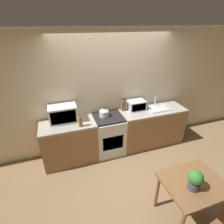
{
  "coord_description": "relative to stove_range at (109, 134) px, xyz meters",
  "views": [
    {
      "loc": [
        -1.18,
        -2.23,
        2.68
      ],
      "look_at": [
        -0.17,
        0.74,
        1.05
      ],
      "focal_mm": 28.0,
      "sensor_mm": 36.0,
      "label": 1
    }
  ],
  "objects": [
    {
      "name": "sink_basin",
      "position": [
        1.19,
        0.01,
        0.47
      ],
      "size": [
        0.48,
        0.37,
        0.24
      ],
      "color": "silver",
      "rests_on": "counter_right_run"
    },
    {
      "name": "toaster_oven",
      "position": [
        0.7,
        0.14,
        0.56
      ],
      "size": [
        0.38,
        0.3,
        0.21
      ],
      "color": "silver",
      "rests_on": "counter_right_run"
    },
    {
      "name": "knife_block",
      "position": [
        0.41,
        0.18,
        0.57
      ],
      "size": [
        0.1,
        0.09,
        0.3
      ],
      "color": "brown",
      "rests_on": "counter_right_run"
    },
    {
      "name": "counter_left_run",
      "position": [
        -0.85,
        0.0,
        0.0
      ],
      "size": [
        1.09,
        0.62,
        0.9
      ],
      "color": "olive",
      "rests_on": "ground_plane"
    },
    {
      "name": "kettle",
      "position": [
        -0.08,
        0.05,
        0.54
      ],
      "size": [
        0.19,
        0.19,
        0.21
      ],
      "color": "beige",
      "rests_on": "stove_range"
    },
    {
      "name": "counter_right_run",
      "position": [
        1.06,
        0.0,
        0.0
      ],
      "size": [
        1.51,
        0.62,
        0.9
      ],
      "color": "olive",
      "rests_on": "ground_plane"
    },
    {
      "name": "potted_plant",
      "position": [
        0.55,
        -1.91,
        0.43
      ],
      "size": [
        0.19,
        0.19,
        0.29
      ],
      "color": "#424247",
      "rests_on": "dining_table"
    },
    {
      "name": "ground_plane",
      "position": [
        0.21,
        -0.84,
        -0.45
      ],
      "size": [
        16.0,
        16.0,
        0.0
      ],
      "primitive_type": "plane",
      "color": "brown"
    },
    {
      "name": "bottle",
      "position": [
        -0.62,
        -0.19,
        0.56
      ],
      "size": [
        0.08,
        0.08,
        0.29
      ],
      "color": "olive",
      "rests_on": "counter_left_run"
    },
    {
      "name": "microwave",
      "position": [
        -0.91,
        0.12,
        0.62
      ],
      "size": [
        0.54,
        0.34,
        0.33
      ],
      "color": "silver",
      "rests_on": "counter_left_run"
    },
    {
      "name": "wall_back",
      "position": [
        0.21,
        0.34,
        0.85
      ],
      "size": [
        10.0,
        0.06,
        2.6
      ],
      "color": "beige",
      "rests_on": "ground_plane"
    },
    {
      "name": "stove_range",
      "position": [
        0.0,
        0.0,
        0.0
      ],
      "size": [
        0.62,
        0.62,
        0.9
      ],
      "color": "silver",
      "rests_on": "ground_plane"
    },
    {
      "name": "dining_table",
      "position": [
        0.64,
        -1.84,
        0.17
      ],
      "size": [
        0.83,
        0.69,
        0.72
      ],
      "color": "brown",
      "rests_on": "ground_plane"
    }
  ]
}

